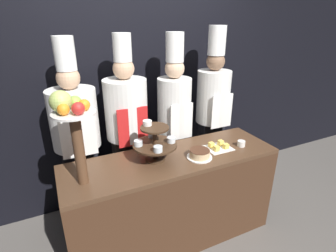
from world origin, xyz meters
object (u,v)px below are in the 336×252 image
Objects in this scene: cup_white at (241,144)px; chef_right at (212,110)px; tiered_stand at (155,142)px; chef_center_right at (174,118)px; chef_left at (77,138)px; cake_round at (200,154)px; fruit_pedestal at (72,120)px; chef_center_left at (127,127)px; cake_square_tray at (218,147)px.

cup_white is 0.04× the size of chef_right.
tiered_stand is 5.18× the size of cup_white.
tiered_stand is 0.64m from chef_center_right.
chef_left is at bearing 139.07° from tiered_stand.
chef_left reaches higher than cake_round.
chef_center_right is (0.42, 0.48, -0.03)m from tiered_stand.
chef_right reaches higher than fruit_pedestal.
cup_white is at bearing -7.55° from tiered_stand.
cup_white is 0.04× the size of chef_center_right.
cup_white is (0.82, -0.11, -0.14)m from tiered_stand.
chef_center_left is at bearing -0.01° from chef_left.
cup_white is 0.72m from chef_center_right.
cake_round reaches higher than cake_square_tray.
cake_round is 0.12× the size of chef_center_left.
fruit_pedestal is 2.96× the size of cake_square_tray.
chef_left is at bearing -180.00° from chef_right.
tiered_stand is at bearing -131.16° from chef_center_right.
chef_center_left is at bearing 146.97° from cup_white.
chef_left reaches higher than fruit_pedestal.
fruit_pedestal is 1.50m from cup_white.
chef_center_left reaches higher than cake_square_tray.
fruit_pedestal is 9.63× the size of cup_white.
fruit_pedestal is at bearing -133.70° from chef_center_left.
chef_right is (1.50, 0.55, -0.32)m from fruit_pedestal.
cake_square_tray is 0.12× the size of chef_right.
cup_white is 0.04× the size of chef_left.
cup_white is (1.43, -0.04, -0.45)m from fruit_pedestal.
chef_center_right is at bearing -180.00° from chef_right.
cake_round is 0.12× the size of chef_left.
tiered_stand is 0.73m from chef_left.
cup_white is 0.22m from cake_square_tray.
cup_white is at bearing -33.03° from chef_center_left.
fruit_pedestal is 1.06m from cake_round.
chef_center_right is at bearing 84.15° from cake_round.
chef_right reaches higher than chef_left.
fruit_pedestal reaches higher than cake_round.
cup_white is at bearing 2.34° from cake_round.
cake_square_tray is 1.28m from chef_left.
chef_right is at bearing 28.29° from tiered_stand.
chef_center_left reaches higher than cup_white.
chef_left is (-0.55, 0.48, -0.06)m from tiered_stand.
cup_white is at bearing -55.75° from chef_center_right.
chef_center_right is (-0.40, 0.59, 0.11)m from cup_white.
fruit_pedestal is 0.83m from chef_center_left.
fruit_pedestal is at bearing -95.92° from chef_left.
chef_right is (1.44, 0.00, 0.05)m from chef_left.
cup_white is at bearing -14.09° from cake_square_tray.
cup_white is 1.08m from chef_center_left.
cake_square_tray is 0.12× the size of chef_center_right.
cake_round is at bearing -3.41° from fruit_pedestal.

